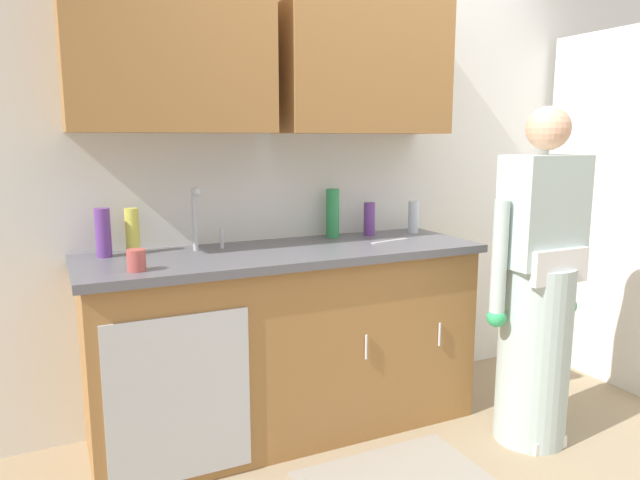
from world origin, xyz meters
The scene contains 14 objects.
ground_plane centered at (0.00, 0.00, 0.00)m, with size 9.00×9.00×0.00m, color #998466.
kitchen_wall_with_uppers centered at (-0.14, 0.99, 1.48)m, with size 4.80×0.44×2.70m.
closet_door_panel centered at (1.45, 0.40, 1.05)m, with size 1.10×0.04×2.10m, color silver.
counter_cabinet centered at (-0.55, 0.70, 0.45)m, with size 1.90×0.62×0.90m.
countertop centered at (-0.55, 0.70, 0.92)m, with size 1.96×0.66×0.04m, color #595960.
sink centered at (-0.92, 0.71, 0.93)m, with size 0.50×0.36×0.35m.
person_at_sink centered at (0.50, 0.09, 0.69)m, with size 0.55×0.34×1.62m.
bottle_water_tall centered at (0.30, 0.85, 1.03)m, with size 0.06×0.06×0.18m, color silver.
bottle_water_short centered at (-1.24, 0.91, 1.05)m, with size 0.07×0.07×0.21m, color #D8D14C.
bottle_cleaner_spray centered at (-0.19, 0.91, 1.07)m, with size 0.07×0.07×0.27m, color #2D8C4C.
bottle_dish_liquid centered at (-1.37, 0.88, 1.05)m, with size 0.07×0.07×0.22m, color #66388C.
bottle_soap centered at (0.03, 0.88, 1.03)m, with size 0.06×0.06×0.18m, color #66388C.
cup_by_sink centered at (-1.28, 0.51, 0.98)m, with size 0.08×0.08×0.09m, color #B24C47.
knife_on_counter centered at (0.02, 0.66, 0.94)m, with size 0.24×0.02×0.01m, color silver.
Camera 1 is at (-1.59, -1.90, 1.47)m, focal length 32.69 mm.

